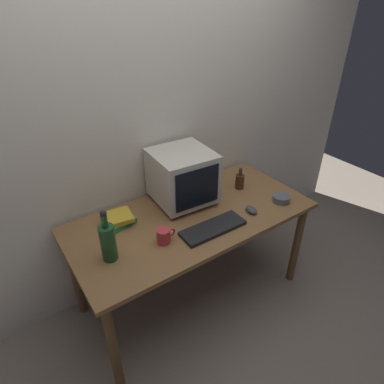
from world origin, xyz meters
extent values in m
plane|color=gray|center=(0.00, 0.00, 0.00)|extent=(6.00, 6.00, 0.00)
cube|color=silver|center=(0.00, 0.44, 1.25)|extent=(4.00, 0.08, 2.50)
cube|color=olive|center=(0.00, 0.00, 0.73)|extent=(1.61, 0.77, 0.03)
cylinder|color=brown|center=(-0.74, -0.32, 0.36)|extent=(0.06, 0.06, 0.71)
cylinder|color=brown|center=(0.74, -0.32, 0.36)|extent=(0.06, 0.06, 0.71)
cylinder|color=brown|center=(-0.74, 0.32, 0.36)|extent=(0.06, 0.06, 0.71)
cylinder|color=brown|center=(0.74, 0.32, 0.36)|extent=(0.06, 0.06, 0.71)
cube|color=beige|center=(0.05, 0.18, 0.76)|extent=(0.29, 0.26, 0.03)
cube|color=beige|center=(0.05, 0.18, 0.94)|extent=(0.40, 0.40, 0.34)
cube|color=black|center=(0.04, -0.01, 0.94)|extent=(0.31, 0.03, 0.27)
cube|color=black|center=(0.02, -0.20, 0.75)|extent=(0.42, 0.16, 0.02)
ellipsoid|color=#3F3F47|center=(0.34, -0.19, 0.76)|extent=(0.07, 0.11, 0.04)
cylinder|color=#1E4C23|center=(-0.60, -0.08, 0.85)|extent=(0.09, 0.09, 0.22)
cylinder|color=#1E4C23|center=(-0.60, -0.08, 1.00)|extent=(0.03, 0.03, 0.08)
sphere|color=#262626|center=(-0.60, -0.08, 1.04)|extent=(0.04, 0.04, 0.04)
cylinder|color=#472314|center=(0.49, 0.09, 0.80)|extent=(0.06, 0.06, 0.11)
cylinder|color=#472314|center=(0.49, 0.09, 0.87)|extent=(0.02, 0.02, 0.04)
sphere|color=#262626|center=(0.49, 0.09, 0.89)|extent=(0.03, 0.03, 0.03)
cube|color=#33894C|center=(-0.44, 0.18, 0.76)|extent=(0.21, 0.16, 0.04)
cube|color=gold|center=(-0.44, 0.18, 0.80)|extent=(0.19, 0.18, 0.03)
cylinder|color=#CC383D|center=(-0.29, -0.13, 0.79)|extent=(0.08, 0.08, 0.09)
torus|color=#CC383D|center=(-0.24, -0.13, 0.79)|extent=(0.06, 0.01, 0.06)
cylinder|color=#595B66|center=(0.61, -0.21, 0.76)|extent=(0.12, 0.12, 0.04)
camera|label=1|loc=(-1.00, -1.45, 2.01)|focal=30.86mm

